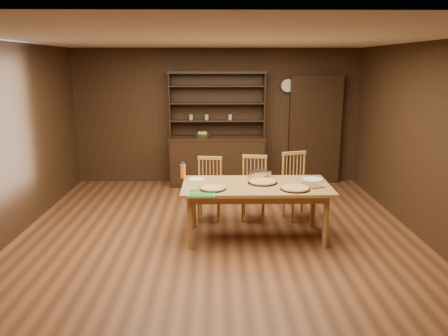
{
  "coord_description": "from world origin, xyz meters",
  "views": [
    {
      "loc": [
        -0.0,
        -5.51,
        2.32
      ],
      "look_at": [
        0.09,
        0.4,
        0.89
      ],
      "focal_mm": 35.0,
      "sensor_mm": 36.0,
      "label": 1
    }
  ],
  "objects_px": {
    "dining_table": "(256,190)",
    "juice_bottle": "(183,171)",
    "chair_right": "(296,183)",
    "chair_center": "(254,186)",
    "china_hutch": "(217,155)",
    "chair_left": "(209,186)"
  },
  "relations": [
    {
      "from": "chair_right",
      "to": "china_hutch",
      "type": "bearing_deg",
      "value": 104.98
    },
    {
      "from": "dining_table",
      "to": "chair_right",
      "type": "relative_size",
      "value": 1.93
    },
    {
      "from": "china_hutch",
      "to": "juice_bottle",
      "type": "bearing_deg",
      "value": -101.62
    },
    {
      "from": "china_hutch",
      "to": "dining_table",
      "type": "height_order",
      "value": "china_hutch"
    },
    {
      "from": "dining_table",
      "to": "juice_bottle",
      "type": "relative_size",
      "value": 8.7
    },
    {
      "from": "chair_right",
      "to": "chair_center",
      "type": "bearing_deg",
      "value": 165.13
    },
    {
      "from": "china_hutch",
      "to": "chair_left",
      "type": "height_order",
      "value": "china_hutch"
    },
    {
      "from": "chair_right",
      "to": "juice_bottle",
      "type": "xyz_separation_m",
      "value": [
        -1.68,
        -0.46,
        0.32
      ]
    },
    {
      "from": "chair_left",
      "to": "chair_center",
      "type": "relative_size",
      "value": 0.98
    },
    {
      "from": "china_hutch",
      "to": "chair_center",
      "type": "relative_size",
      "value": 2.25
    },
    {
      "from": "china_hutch",
      "to": "chair_left",
      "type": "bearing_deg",
      "value": -93.63
    },
    {
      "from": "china_hutch",
      "to": "chair_left",
      "type": "xyz_separation_m",
      "value": [
        -0.12,
        -1.91,
        -0.1
      ]
    },
    {
      "from": "chair_left",
      "to": "chair_right",
      "type": "height_order",
      "value": "chair_right"
    },
    {
      "from": "dining_table",
      "to": "chair_left",
      "type": "bearing_deg",
      "value": 128.54
    },
    {
      "from": "chair_center",
      "to": "chair_right",
      "type": "distance_m",
      "value": 0.64
    },
    {
      "from": "juice_bottle",
      "to": "chair_left",
      "type": "bearing_deg",
      "value": 50.33
    },
    {
      "from": "dining_table",
      "to": "chair_right",
      "type": "distance_m",
      "value": 1.07
    },
    {
      "from": "chair_left",
      "to": "juice_bottle",
      "type": "relative_size",
      "value": 4.21
    },
    {
      "from": "china_hutch",
      "to": "juice_bottle",
      "type": "height_order",
      "value": "china_hutch"
    },
    {
      "from": "china_hutch",
      "to": "chair_center",
      "type": "bearing_deg",
      "value": -73.91
    },
    {
      "from": "chair_left",
      "to": "juice_bottle",
      "type": "xyz_separation_m",
      "value": [
        -0.36,
        -0.43,
        0.35
      ]
    },
    {
      "from": "dining_table",
      "to": "juice_bottle",
      "type": "distance_m",
      "value": 1.07
    }
  ]
}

